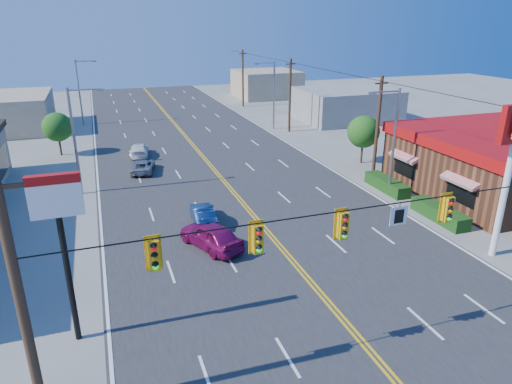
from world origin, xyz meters
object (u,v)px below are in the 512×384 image
object	(u,v)px
signal_span	(367,234)
car_white	(139,150)
car_blue	(203,215)
pizza_hut_sign	(60,225)
car_magenta	(211,236)
kfc	(506,161)
car_silver	(143,167)

from	to	relation	value
signal_span	car_white	size ratio (longest dim) A/B	5.85
car_blue	car_white	world-z (taller)	car_blue
car_white	pizza_hut_sign	bearing A→B (deg)	86.13
signal_span	pizza_hut_sign	world-z (taller)	signal_span
car_blue	car_white	bearing A→B (deg)	-78.46
signal_span	pizza_hut_sign	distance (m)	11.60
car_magenta	car_blue	world-z (taller)	car_magenta
kfc	car_magenta	bearing A→B (deg)	-175.19
signal_span	car_white	distance (m)	31.76
car_magenta	car_white	size ratio (longest dim) A/B	1.07
kfc	car_blue	bearing A→B (deg)	176.45
car_white	kfc	bearing A→B (deg)	150.67
car_blue	car_silver	size ratio (longest dim) A/B	0.97
kfc	car_white	size ratio (longest dim) A/B	3.92
signal_span	kfc	xyz separation A→B (m)	(20.02, 12.00, -2.51)
kfc	car_silver	xyz separation A→B (m)	(-25.88, 13.71, -1.84)
car_silver	car_blue	bearing A→B (deg)	114.48
car_white	car_blue	bearing A→B (deg)	104.55
car_white	car_magenta	bearing A→B (deg)	102.45
car_silver	car_magenta	bearing A→B (deg)	110.83
kfc	car_magenta	distance (m)	23.85
car_white	signal_span	bearing A→B (deg)	107.45
signal_span	car_silver	size ratio (longest dim) A/B	6.26
kfc	pizza_hut_sign	distance (m)	32.04
kfc	car_white	distance (m)	31.96
kfc	car_white	bearing A→B (deg)	143.55
pizza_hut_sign	car_silver	distance (m)	22.76
car_blue	car_silver	bearing A→B (deg)	-74.37
signal_span	car_blue	world-z (taller)	signal_span
kfc	pizza_hut_sign	world-z (taller)	pizza_hut_sign
kfc	car_blue	world-z (taller)	kfc
kfc	car_silver	distance (m)	29.35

